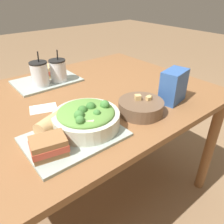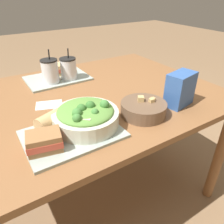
% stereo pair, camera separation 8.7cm
% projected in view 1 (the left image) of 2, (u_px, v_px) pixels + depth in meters
% --- Properties ---
extents(ground_plane, '(12.00, 12.00, 0.00)m').
position_uv_depth(ground_plane, '(85.00, 193.00, 1.48)').
color(ground_plane, '#846647').
extents(dining_table, '(1.44, 1.01, 0.72)m').
position_uv_depth(dining_table, '(78.00, 112.00, 1.15)').
color(dining_table, brown).
rests_on(dining_table, ground_plane).
extents(tray_near, '(0.36, 0.26, 0.01)m').
position_uv_depth(tray_near, '(75.00, 137.00, 0.82)').
color(tray_near, '#99A89E').
rests_on(tray_near, dining_table).
extents(tray_far, '(0.36, 0.26, 0.01)m').
position_uv_depth(tray_far, '(47.00, 81.00, 1.30)').
color(tray_far, '#99A89E').
rests_on(tray_far, dining_table).
extents(salad_bowl, '(0.26, 0.26, 0.11)m').
position_uv_depth(salad_bowl, '(86.00, 117.00, 0.85)').
color(salad_bowl, beige).
rests_on(salad_bowl, tray_near).
extents(soup_bowl, '(0.20, 0.20, 0.08)m').
position_uv_depth(soup_bowl, '(141.00, 107.00, 0.97)').
color(soup_bowl, brown).
rests_on(soup_bowl, dining_table).
extents(sandwich_near, '(0.13, 0.11, 0.06)m').
position_uv_depth(sandwich_near, '(49.00, 146.00, 0.71)').
color(sandwich_near, olive).
rests_on(sandwich_near, tray_near).
extents(baguette_near, '(0.18, 0.12, 0.06)m').
position_uv_depth(baguette_near, '(56.00, 120.00, 0.85)').
color(baguette_near, tan).
rests_on(baguette_near, tray_near).
extents(sandwich_far, '(0.14, 0.13, 0.06)m').
position_uv_depth(sandwich_far, '(50.00, 71.00, 1.33)').
color(sandwich_far, tan).
rests_on(sandwich_far, tray_far).
extents(baguette_far, '(0.12, 0.07, 0.06)m').
position_uv_depth(baguette_far, '(47.00, 69.00, 1.36)').
color(baguette_far, tan).
rests_on(baguette_far, tray_far).
extents(drink_cup_dark, '(0.09, 0.09, 0.19)m').
position_uv_depth(drink_cup_dark, '(40.00, 75.00, 1.19)').
color(drink_cup_dark, silver).
rests_on(drink_cup_dark, tray_far).
extents(drink_cup_red, '(0.09, 0.09, 0.18)m').
position_uv_depth(drink_cup_red, '(58.00, 71.00, 1.25)').
color(drink_cup_red, silver).
rests_on(drink_cup_red, tray_far).
extents(chip_bag, '(0.15, 0.11, 0.16)m').
position_uv_depth(chip_bag, '(173.00, 86.00, 1.05)').
color(chip_bag, '#335BA3').
rests_on(chip_bag, dining_table).
extents(napkin_folded, '(0.14, 0.12, 0.00)m').
position_uv_depth(napkin_folded, '(43.00, 108.00, 1.02)').
color(napkin_folded, white).
rests_on(napkin_folded, dining_table).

